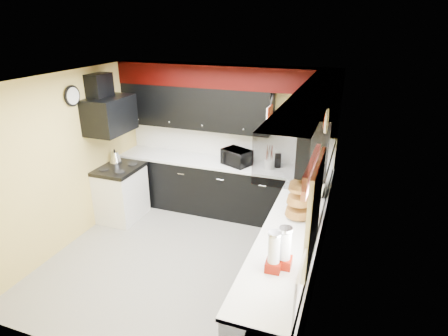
% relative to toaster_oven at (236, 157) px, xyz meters
% --- Properties ---
extents(ground, '(3.60, 3.60, 0.00)m').
position_rel_toaster_oven_xyz_m(ground, '(-0.28, -1.46, -1.07)').
color(ground, gray).
rests_on(ground, ground).
extents(wall_back, '(3.60, 0.06, 2.50)m').
position_rel_toaster_oven_xyz_m(wall_back, '(-0.28, 0.34, 0.18)').
color(wall_back, '#E0C666').
rests_on(wall_back, ground).
extents(wall_right, '(0.06, 3.60, 2.50)m').
position_rel_toaster_oven_xyz_m(wall_right, '(1.52, -1.46, 0.18)').
color(wall_right, '#E0C666').
rests_on(wall_right, ground).
extents(wall_left, '(0.06, 3.60, 2.50)m').
position_rel_toaster_oven_xyz_m(wall_left, '(-2.08, -1.46, 0.18)').
color(wall_left, '#E0C666').
rests_on(wall_left, ground).
extents(ceiling, '(3.60, 3.60, 0.06)m').
position_rel_toaster_oven_xyz_m(ceiling, '(-0.28, -1.46, 1.43)').
color(ceiling, white).
rests_on(ceiling, wall_back).
extents(cab_back, '(3.60, 0.60, 0.90)m').
position_rel_toaster_oven_xyz_m(cab_back, '(-0.28, 0.04, -0.62)').
color(cab_back, black).
rests_on(cab_back, ground).
extents(cab_right, '(0.60, 3.00, 0.90)m').
position_rel_toaster_oven_xyz_m(cab_right, '(1.22, -1.76, -0.62)').
color(cab_right, black).
rests_on(cab_right, ground).
extents(counter_back, '(3.62, 0.64, 0.04)m').
position_rel_toaster_oven_xyz_m(counter_back, '(-0.28, 0.04, -0.15)').
color(counter_back, white).
rests_on(counter_back, cab_back).
extents(counter_right, '(0.64, 3.02, 0.04)m').
position_rel_toaster_oven_xyz_m(counter_right, '(1.22, -1.76, -0.15)').
color(counter_right, white).
rests_on(counter_right, cab_right).
extents(splash_back, '(3.60, 0.02, 0.50)m').
position_rel_toaster_oven_xyz_m(splash_back, '(-0.28, 0.33, 0.12)').
color(splash_back, white).
rests_on(splash_back, counter_back).
extents(splash_right, '(0.02, 3.60, 0.50)m').
position_rel_toaster_oven_xyz_m(splash_right, '(1.51, -1.46, 0.12)').
color(splash_right, white).
rests_on(splash_right, counter_right).
extents(upper_back, '(2.60, 0.35, 0.70)m').
position_rel_toaster_oven_xyz_m(upper_back, '(-0.78, 0.16, 0.73)').
color(upper_back, black).
rests_on(upper_back, wall_back).
extents(upper_right, '(0.35, 1.80, 0.70)m').
position_rel_toaster_oven_xyz_m(upper_right, '(1.34, -0.56, 0.73)').
color(upper_right, black).
rests_on(upper_right, wall_right).
extents(soffit_back, '(3.60, 0.36, 0.35)m').
position_rel_toaster_oven_xyz_m(soffit_back, '(-0.28, 0.16, 1.26)').
color(soffit_back, black).
rests_on(soffit_back, wall_back).
extents(soffit_right, '(0.36, 3.24, 0.35)m').
position_rel_toaster_oven_xyz_m(soffit_right, '(1.34, -1.64, 1.26)').
color(soffit_right, black).
rests_on(soffit_right, wall_right).
extents(stove, '(0.60, 0.75, 0.86)m').
position_rel_toaster_oven_xyz_m(stove, '(-1.78, -0.71, -0.64)').
color(stove, white).
rests_on(stove, ground).
extents(cooktop, '(0.62, 0.77, 0.06)m').
position_rel_toaster_oven_xyz_m(cooktop, '(-1.78, -0.71, -0.18)').
color(cooktop, black).
rests_on(cooktop, stove).
extents(hood, '(0.50, 0.78, 0.55)m').
position_rel_toaster_oven_xyz_m(hood, '(-1.83, -0.71, 0.71)').
color(hood, black).
rests_on(hood, wall_left).
extents(hood_duct, '(0.24, 0.40, 0.40)m').
position_rel_toaster_oven_xyz_m(hood_duct, '(-1.96, -0.71, 1.13)').
color(hood_duct, black).
rests_on(hood_duct, wall_left).
extents(window, '(0.03, 0.86, 0.96)m').
position_rel_toaster_oven_xyz_m(window, '(1.50, -2.36, 0.48)').
color(window, white).
rests_on(window, wall_right).
extents(valance, '(0.04, 0.88, 0.20)m').
position_rel_toaster_oven_xyz_m(valance, '(1.45, -2.36, 0.88)').
color(valance, red).
rests_on(valance, wall_right).
extents(pan_top, '(0.03, 0.22, 0.40)m').
position_rel_toaster_oven_xyz_m(pan_top, '(0.54, 0.09, 0.93)').
color(pan_top, black).
rests_on(pan_top, upper_back).
extents(pan_mid, '(0.03, 0.28, 0.46)m').
position_rel_toaster_oven_xyz_m(pan_mid, '(0.54, -0.04, 0.68)').
color(pan_mid, black).
rests_on(pan_mid, upper_back).
extents(pan_low, '(0.03, 0.24, 0.42)m').
position_rel_toaster_oven_xyz_m(pan_low, '(0.54, 0.22, 0.65)').
color(pan_low, black).
rests_on(pan_low, upper_back).
extents(cut_board, '(0.03, 0.26, 0.35)m').
position_rel_toaster_oven_xyz_m(cut_board, '(0.55, -0.16, 0.73)').
color(cut_board, white).
rests_on(cut_board, upper_back).
extents(baskets, '(0.27, 0.27, 0.50)m').
position_rel_toaster_oven_xyz_m(baskets, '(1.24, -1.41, 0.11)').
color(baskets, brown).
rests_on(baskets, upper_right).
extents(clock, '(0.03, 0.30, 0.30)m').
position_rel_toaster_oven_xyz_m(clock, '(-2.05, -1.21, 1.08)').
color(clock, black).
rests_on(clock, wall_left).
extents(deco_plate, '(0.03, 0.24, 0.24)m').
position_rel_toaster_oven_xyz_m(deco_plate, '(1.49, -1.81, 1.18)').
color(deco_plate, white).
rests_on(deco_plate, wall_right).
extents(toaster_oven, '(0.56, 0.52, 0.26)m').
position_rel_toaster_oven_xyz_m(toaster_oven, '(0.00, 0.00, 0.00)').
color(toaster_oven, black).
rests_on(toaster_oven, counter_back).
extents(microwave, '(0.46, 0.59, 0.29)m').
position_rel_toaster_oven_xyz_m(microwave, '(1.26, -0.58, 0.02)').
color(microwave, black).
rests_on(microwave, counter_right).
extents(utensil_crock, '(0.16, 0.16, 0.16)m').
position_rel_toaster_oven_xyz_m(utensil_crock, '(0.55, -0.00, -0.05)').
color(utensil_crock, silver).
rests_on(utensil_crock, counter_back).
extents(knife_block, '(0.12, 0.15, 0.21)m').
position_rel_toaster_oven_xyz_m(knife_block, '(0.66, 0.11, -0.02)').
color(knife_block, black).
rests_on(knife_block, counter_back).
extents(kettle, '(0.25, 0.25, 0.18)m').
position_rel_toaster_oven_xyz_m(kettle, '(-1.96, -0.53, -0.06)').
color(kettle, '#ADADB2').
rests_on(kettle, cooktop).
extents(dispenser_a, '(0.15, 0.15, 0.39)m').
position_rel_toaster_oven_xyz_m(dispenser_a, '(1.19, -2.51, 0.07)').
color(dispenser_a, '#601306').
rests_on(dispenser_a, counter_right).
extents(dispenser_b, '(0.15, 0.15, 0.41)m').
position_rel_toaster_oven_xyz_m(dispenser_b, '(1.27, -2.42, 0.07)').
color(dispenser_b, '#641000').
rests_on(dispenser_b, counter_right).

